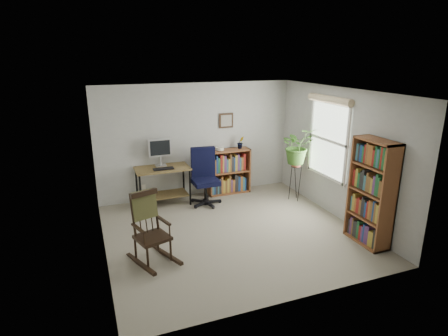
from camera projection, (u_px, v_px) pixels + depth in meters
name	position (u px, v px, depth m)	size (l,w,h in m)	color
floor	(232.00, 232.00, 6.47)	(4.20, 4.00, 0.00)	gray
ceiling	(233.00, 92.00, 5.77)	(4.20, 4.00, 0.00)	silver
wall_back	(197.00, 141.00, 7.91)	(4.20, 0.00, 2.40)	#B9BAB5
wall_front	(298.00, 212.00, 4.34)	(4.20, 0.00, 2.40)	#B9BAB5
wall_left	(98.00, 181.00, 5.40)	(0.00, 4.00, 2.40)	#B9BAB5
wall_right	(339.00, 154.00, 6.84)	(0.00, 4.00, 2.40)	#B9BAB5
window	(328.00, 140.00, 7.03)	(0.12, 1.20, 1.50)	white
desk	(163.00, 186.00, 7.60)	(1.08, 0.59, 0.77)	brown
monitor	(160.00, 153.00, 7.52)	(0.46, 0.16, 0.56)	#BABBBF
keyboard	(164.00, 169.00, 7.37)	(0.40, 0.15, 0.03)	black
office_chair	(205.00, 177.00, 7.51)	(0.64, 0.64, 1.17)	black
rocking_chair	(152.00, 228.00, 5.41)	(0.56, 0.93, 1.08)	black
low_bookshelf	(229.00, 171.00, 8.18)	(0.93, 0.31, 0.98)	brown
tall_bookshelf	(372.00, 193.00, 5.90)	(0.32, 0.75, 1.72)	brown
plant_stand	(295.00, 180.00, 7.80)	(0.24, 0.24, 0.86)	black
spider_plant	(298.00, 128.00, 7.48)	(1.69, 1.88, 1.46)	#3A6A25
potted_plant_small	(241.00, 146.00, 8.12)	(0.13, 0.24, 0.11)	#3A6A25
framed_picture	(226.00, 121.00, 7.99)	(0.32, 0.04, 0.32)	black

